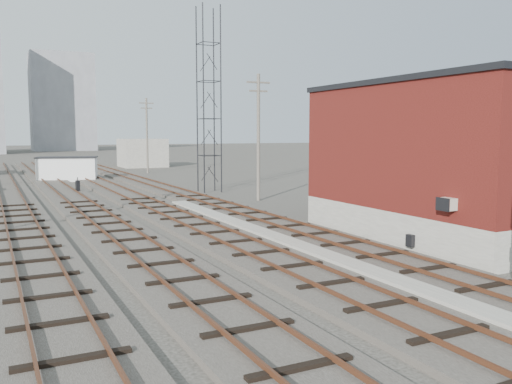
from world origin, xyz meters
TOP-DOWN VIEW (x-y plane):
  - ground at (0.00, 60.00)m, footprint 320.00×320.00m
  - track_right at (2.50, 39.00)m, footprint 3.20×90.00m
  - track_mid_right at (-1.50, 39.00)m, footprint 3.20×90.00m
  - track_mid_left at (-5.50, 39.00)m, footprint 3.20×90.00m
  - track_left at (-9.50, 39.00)m, footprint 3.20×90.00m
  - platform_curb at (0.50, 14.00)m, footprint 0.90×28.00m
  - brick_building at (7.50, 12.00)m, footprint 6.54×12.20m
  - lattice_tower at (5.50, 35.00)m, footprint 1.60×1.60m
  - utility_pole_right_a at (6.50, 28.00)m, footprint 1.80×0.24m
  - utility_pole_right_b at (6.50, 58.00)m, footprint 1.80×0.24m
  - apartment_right at (8.00, 150.00)m, footprint 16.00×12.00m
  - shed_right at (9.00, 70.00)m, footprint 6.00×6.00m
  - switch_stand at (-4.47, 38.63)m, footprint 0.34×0.34m
  - site_trailer at (-3.69, 50.84)m, footprint 6.30×4.04m

SIDE VIEW (x-z plane):
  - ground at x=0.00m, z-range 0.00..0.00m
  - track_right at x=2.50m, z-range -0.09..0.30m
  - track_mid_right at x=-1.50m, z-range -0.09..0.30m
  - track_mid_left at x=-5.50m, z-range -0.09..0.30m
  - track_left at x=-9.50m, z-range -0.09..0.30m
  - platform_curb at x=0.50m, z-range 0.00..0.26m
  - switch_stand at x=-4.47m, z-range -0.03..1.18m
  - site_trailer at x=-3.69m, z-range 0.01..2.46m
  - shed_right at x=9.00m, z-range 0.00..4.00m
  - brick_building at x=7.50m, z-range 0.02..7.24m
  - utility_pole_right_a at x=6.50m, z-range 0.30..9.30m
  - utility_pole_right_b at x=6.50m, z-range 0.30..9.30m
  - lattice_tower at x=5.50m, z-range 0.00..15.00m
  - apartment_right at x=8.00m, z-range 0.00..26.00m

